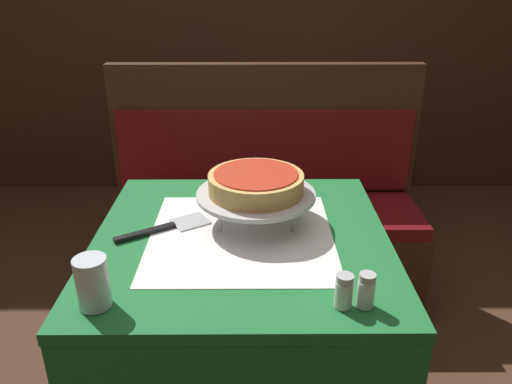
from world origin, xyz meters
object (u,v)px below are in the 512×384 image
water_glass_near (93,283)px  condiment_caddy (294,91)px  pizza_pan_stand (256,196)px  dining_table_front (242,268)px  pepper_shaker (366,291)px  dining_table_rear (301,118)px  booth_bench (265,233)px  deep_dish_pizza (256,183)px  pizza_server (165,228)px  salt_shaker (344,291)px

water_glass_near → condiment_caddy: 1.96m
pizza_pan_stand → condiment_caddy: (0.22, 1.48, -0.04)m
condiment_caddy → dining_table_front: bearing=-99.5°
pizza_pan_stand → pepper_shaker: pizza_pan_stand is taller
dining_table_rear → booth_bench: bearing=-106.0°
booth_bench → deep_dish_pizza: booth_bench is taller
booth_bench → pizza_pan_stand: bearing=-93.6°
dining_table_rear → pizza_server: bearing=-108.9°
pizza_pan_stand → salt_shaker: size_ratio=4.28×
deep_dish_pizza → salt_shaker: size_ratio=3.40×
booth_bench → pizza_server: bearing=-111.9°
dining_table_rear → condiment_caddy: size_ratio=4.41×
pizza_pan_stand → salt_shaker: bearing=-64.8°
condiment_caddy → pizza_pan_stand: bearing=-98.4°
salt_shaker → dining_table_front: bearing=125.7°
deep_dish_pizza → salt_shaker: bearing=-64.8°
dining_table_front → condiment_caddy: condiment_caddy is taller
pizza_pan_stand → deep_dish_pizza: 0.04m
condiment_caddy → pepper_shaker: bearing=-89.6°
deep_dish_pizza → dining_table_front: bearing=-117.0°
condiment_caddy → salt_shaker: bearing=-91.0°
deep_dish_pizza → pepper_shaker: (0.23, -0.40, -0.08)m
booth_bench → condiment_caddy: booth_bench is taller
pizza_pan_stand → condiment_caddy: bearing=81.6°
salt_shaker → water_glass_near: bearing=179.3°
pizza_pan_stand → deep_dish_pizza: size_ratio=1.26×
deep_dish_pizza → pepper_shaker: size_ratio=3.29×
pizza_server → condiment_caddy: 1.60m
dining_table_rear → pepper_shaker: bearing=-90.9°
dining_table_front → pizza_pan_stand: size_ratio=2.39×
water_glass_near → salt_shaker: water_glass_near is taller
booth_bench → water_glass_near: booth_bench is taller
booth_bench → dining_table_rear: bearing=74.0°
dining_table_front → dining_table_rear: same height
dining_table_rear → pizza_pan_stand: pizza_pan_stand is taller
booth_bench → pizza_server: (-0.30, -0.75, 0.43)m
pizza_server → water_glass_near: size_ratio=2.22×
water_glass_near → pizza_server: bearing=74.6°
salt_shaker → pepper_shaker: bearing=-0.0°
dining_table_rear → deep_dish_pizza: bearing=-100.2°
deep_dish_pizza → salt_shaker: 0.45m
salt_shaker → pepper_shaker: 0.05m
dining_table_rear → pizza_pan_stand: bearing=-100.2°
pizza_server → salt_shaker: size_ratio=3.29×
dining_table_front → dining_table_rear: bearing=78.9°
booth_bench → condiment_caddy: 0.93m
deep_dish_pizza → salt_shaker: (0.19, -0.40, -0.08)m
dining_table_rear → deep_dish_pizza: 1.52m
booth_bench → pizza_server: booth_bench is taller
booth_bench → salt_shaker: booth_bench is taller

